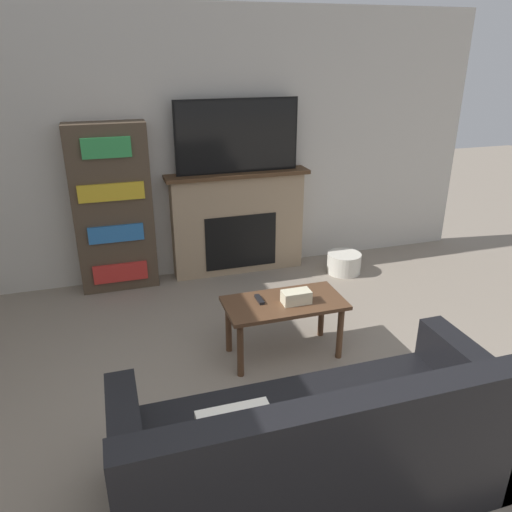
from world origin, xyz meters
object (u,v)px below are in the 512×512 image
(fireplace, at_px, (238,222))
(coffee_table, at_px, (284,310))
(couch, at_px, (319,451))
(bookshelf, at_px, (113,209))
(storage_basket, at_px, (344,263))
(tv, at_px, (237,136))

(fireplace, bearing_deg, coffee_table, -93.30)
(fireplace, relative_size, coffee_table, 1.62)
(couch, relative_size, bookshelf, 1.28)
(couch, distance_m, storage_basket, 3.03)
(coffee_table, height_order, bookshelf, bookshelf)
(fireplace, xyz_separation_m, coffee_table, (-0.10, -1.71, -0.15))
(tv, distance_m, storage_basket, 1.79)
(couch, height_order, coffee_table, couch)
(coffee_table, xyz_separation_m, storage_basket, (1.19, 1.30, -0.29))
(couch, relative_size, storage_basket, 5.79)
(bookshelf, bearing_deg, tv, 0.10)
(storage_basket, bearing_deg, tv, 160.45)
(tv, distance_m, bookshelf, 1.43)
(tv, height_order, storage_basket, tv)
(bookshelf, bearing_deg, storage_basket, -9.24)
(bookshelf, bearing_deg, coffee_table, -55.11)
(couch, xyz_separation_m, coffee_table, (0.29, 1.34, 0.11))
(fireplace, height_order, storage_basket, fireplace)
(couch, bearing_deg, fireplace, 82.70)
(tv, bearing_deg, couch, -97.35)
(storage_basket, bearing_deg, coffee_table, -132.37)
(tv, height_order, couch, tv)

